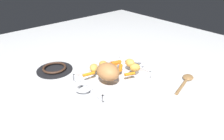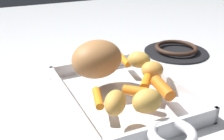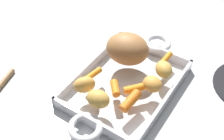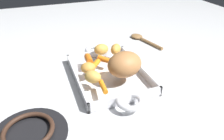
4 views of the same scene
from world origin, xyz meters
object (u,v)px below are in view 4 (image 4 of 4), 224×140
(roasting_dish, at_px, (109,74))
(potato_golden_large, at_px, (93,77))
(pork_roast, at_px, (125,64))
(baby_carrot_northeast, at_px, (103,87))
(potato_halved, at_px, (89,68))
(potato_golden_small, at_px, (116,49))
(stove_burner_rear, at_px, (29,132))
(potato_corner, at_px, (101,49))
(baby_carrot_northwest, at_px, (124,57))
(baby_carrot_long, at_px, (95,65))
(serving_spoon, at_px, (141,39))
(baby_carrot_southwest, at_px, (105,59))
(baby_carrot_southeast, at_px, (89,59))

(roasting_dish, bearing_deg, potato_golden_large, -50.99)
(pork_roast, xyz_separation_m, baby_carrot_northeast, (0.05, -0.09, -0.03))
(potato_golden_large, height_order, potato_halved, potato_golden_large)
(potato_golden_small, xyz_separation_m, stove_burner_rear, (0.27, -0.33, -0.05))
(potato_corner, height_order, potato_golden_small, same)
(roasting_dish, relative_size, baby_carrot_northwest, 7.93)
(baby_carrot_long, height_order, serving_spoon, baby_carrot_long)
(pork_roast, xyz_separation_m, potato_golden_large, (0.00, -0.11, -0.02))
(baby_carrot_southwest, bearing_deg, roasting_dish, -3.81)
(baby_carrot_northeast, relative_size, stove_burner_rear, 0.33)
(baby_carrot_northwest, xyz_separation_m, potato_golden_large, (0.11, -0.15, 0.01))
(potato_golden_large, distance_m, stove_burner_rear, 0.24)
(baby_carrot_northwest, height_order, potato_golden_small, potato_golden_small)
(roasting_dish, xyz_separation_m, potato_golden_large, (0.06, -0.07, 0.04))
(pork_roast, height_order, baby_carrot_southeast, pork_roast)
(potato_golden_small, xyz_separation_m, potato_halved, (0.10, -0.13, -0.00))
(baby_carrot_northwest, relative_size, potato_halved, 1.12)
(baby_carrot_southeast, bearing_deg, potato_halved, -14.90)
(potato_halved, bearing_deg, potato_golden_large, -1.18)
(pork_roast, xyz_separation_m, potato_halved, (-0.05, -0.11, -0.02))
(baby_carrot_southwest, xyz_separation_m, serving_spoon, (-0.20, 0.25, -0.04))
(potato_corner, distance_m, potato_golden_large, 0.19)
(baby_carrot_northeast, bearing_deg, baby_carrot_long, 174.06)
(baby_carrot_northeast, xyz_separation_m, potato_halved, (-0.10, -0.02, 0.01))
(roasting_dish, distance_m, serving_spoon, 0.36)
(baby_carrot_northwest, bearing_deg, serving_spoon, 138.98)
(roasting_dish, bearing_deg, pork_roast, 30.48)
(pork_roast, height_order, potato_halved, pork_roast)
(potato_golden_large, bearing_deg, stove_burner_rear, -59.26)
(baby_carrot_southeast, bearing_deg, baby_carrot_southwest, 74.63)
(potato_corner, bearing_deg, pork_roast, 8.14)
(pork_roast, xyz_separation_m, baby_carrot_southeast, (-0.13, -0.09, -0.03))
(baby_carrot_northwest, distance_m, potato_halved, 0.15)
(baby_carrot_northwest, relative_size, potato_corner, 0.97)
(baby_carrot_southwest, bearing_deg, baby_carrot_long, -59.19)
(potato_golden_small, bearing_deg, potato_corner, -109.00)
(pork_roast, distance_m, baby_carrot_northwest, 0.11)
(pork_roast, relative_size, baby_carrot_northeast, 1.83)
(potato_golden_large, xyz_separation_m, serving_spoon, (-0.31, 0.33, -0.05))
(pork_roast, bearing_deg, baby_carrot_northwest, 158.36)
(baby_carrot_southeast, height_order, potato_halved, potato_halved)
(baby_carrot_southwest, relative_size, baby_carrot_long, 0.80)
(baby_carrot_southwest, height_order, baby_carrot_long, baby_carrot_southwest)
(baby_carrot_long, bearing_deg, baby_carrot_northeast, -5.94)
(baby_carrot_northeast, bearing_deg, stove_burner_rear, -71.26)
(baby_carrot_long, bearing_deg, potato_corner, 149.31)
(baby_carrot_northwest, xyz_separation_m, baby_carrot_long, (0.02, -0.11, 0.00))
(baby_carrot_northwest, xyz_separation_m, potato_halved, (0.05, -0.15, 0.01))
(roasting_dish, relative_size, baby_carrot_southwest, 9.28)
(roasting_dish, height_order, potato_halved, potato_halved)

